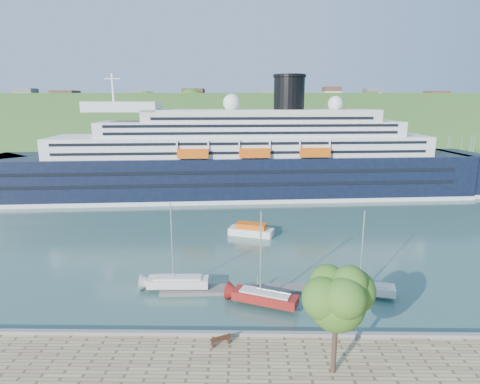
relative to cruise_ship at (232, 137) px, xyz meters
The scene contains 11 objects.
ground 58.75m from the cruise_ship, 88.16° to the right, with size 400.00×400.00×0.00m, color #335B52.
far_hillside 87.84m from the cruise_ship, 88.80° to the left, with size 400.00×50.00×24.00m, color #2D4F1F.
quay_coping 58.69m from the cruise_ship, 88.17° to the right, with size 220.00×0.50×0.30m, color slate.
cruise_ship is the anchor object (origin of this frame).
park_bench 59.95m from the cruise_ship, 89.02° to the right, with size 1.69×0.69×1.09m, color #432413, non-canonical shape.
promenade_tree 63.31m from the cruise_ship, 81.17° to the right, with size 5.54×5.54×9.17m, color #2F5917, non-canonical shape.
floating_pontoon 48.96m from the cruise_ship, 86.93° to the right, with size 17.79×2.17×0.40m, color slate, non-canonical shape.
sailboat_white_near 47.91m from the cruise_ship, 95.44° to the right, with size 7.51×2.08×9.69m, color silver, non-canonical shape.
sailboat_red 51.45m from the cruise_ship, 84.23° to the right, with size 7.48×2.08×9.66m, color maroon, non-canonical shape.
sailboat_white_far 51.36m from the cruise_ship, 71.55° to the right, with size 7.07×1.96×9.13m, color silver, non-canonical shape.
tender_launch 30.59m from the cruise_ship, 81.87° to the right, with size 7.11×2.43×1.96m, color #DD560D, non-canonical shape.
Camera 1 is at (1.25, -31.26, 20.68)m, focal length 30.00 mm.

